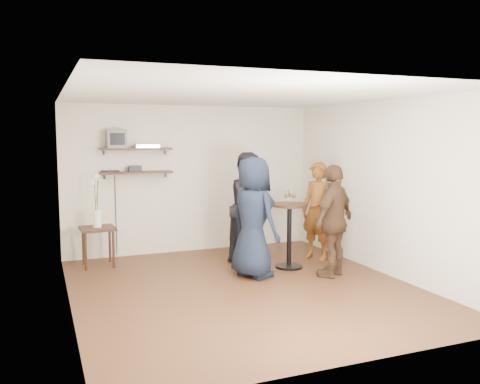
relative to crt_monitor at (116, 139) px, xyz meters
name	(u,v)px	position (x,y,z in m)	size (l,w,h in m)	color
room	(245,194)	(1.33, -2.38, -0.72)	(4.58, 5.08, 2.68)	#432915
shelf_upper	(136,149)	(0.33, 0.00, -0.17)	(1.20, 0.25, 0.04)	black
shelf_lower	(137,173)	(0.33, 0.00, -0.57)	(1.20, 0.25, 0.04)	black
crt_monitor	(116,139)	(0.00, 0.00, 0.00)	(0.32, 0.30, 0.30)	#59595B
dvd_deck	(147,146)	(0.51, 0.00, -0.12)	(0.40, 0.24, 0.06)	silver
radio	(135,169)	(0.30, 0.00, -0.50)	(0.22, 0.10, 0.10)	black
power_strip	(110,171)	(-0.10, 0.05, -0.54)	(0.30, 0.05, 0.03)	black
side_table	(98,234)	(-0.38, -0.40, -1.49)	(0.55, 0.55, 0.63)	black
vase_lilies	(97,209)	(-0.39, -0.40, -1.10)	(0.19, 0.19, 0.91)	white
drinks_table	(289,227)	(2.40, -1.61, -1.36)	(0.56, 0.56, 1.02)	black
wine_glass_fl	(287,195)	(2.33, -1.65, -0.86)	(0.07, 0.07, 0.21)	silver
wine_glass_fr	(294,196)	(2.47, -1.63, -0.87)	(0.06, 0.06, 0.18)	silver
wine_glass_bl	(287,195)	(2.38, -1.55, -0.87)	(0.06, 0.06, 0.19)	silver
wine_glass_br	(291,194)	(2.43, -1.58, -0.85)	(0.07, 0.07, 0.22)	silver
person_plaid	(318,211)	(3.10, -1.28, -1.20)	(0.60, 0.39, 1.64)	red
person_dark	(250,207)	(2.02, -0.93, -1.12)	(0.88, 0.68, 1.80)	black
person_navy	(253,217)	(1.67, -1.87, -1.13)	(0.86, 0.56, 1.77)	black
person_brown	(334,221)	(2.79, -2.28, -1.19)	(0.97, 0.40, 1.66)	#432C1C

